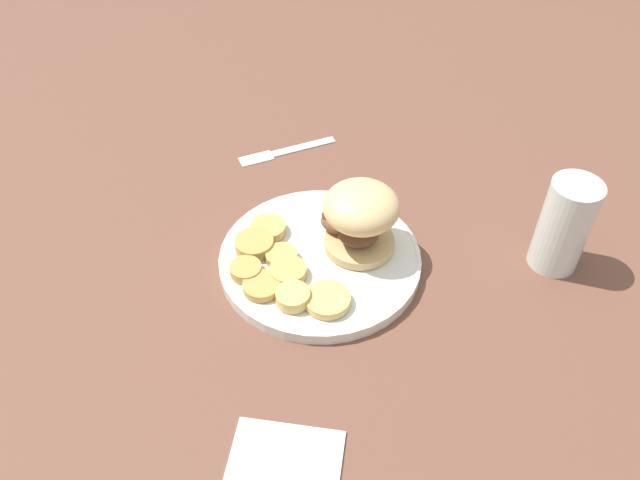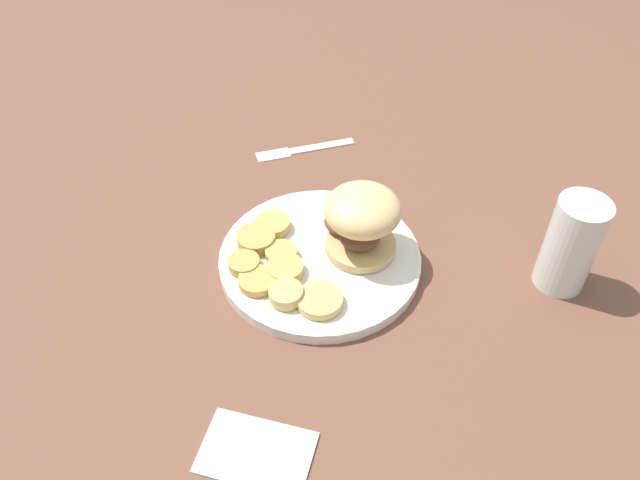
% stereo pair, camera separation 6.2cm
% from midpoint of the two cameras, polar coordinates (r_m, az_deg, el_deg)
% --- Properties ---
extents(ground_plane, '(4.00, 4.00, 0.00)m').
position_cam_midpoint_polar(ground_plane, '(0.80, -2.22, -2.26)').
color(ground_plane, brown).
extents(dinner_plate, '(0.26, 0.26, 0.02)m').
position_cam_midpoint_polar(dinner_plate, '(0.79, -2.24, -1.78)').
color(dinner_plate, white).
rests_on(dinner_plate, ground_plane).
extents(sandwich, '(0.10, 0.09, 0.09)m').
position_cam_midpoint_polar(sandwich, '(0.76, 1.34, 2.19)').
color(sandwich, tan).
rests_on(sandwich, dinner_plate).
extents(potato_round_0, '(0.05, 0.05, 0.01)m').
position_cam_midpoint_polar(potato_round_0, '(0.73, -1.76, -5.58)').
color(potato_round_0, '#DBB766').
rests_on(potato_round_0, dinner_plate).
extents(potato_round_1, '(0.04, 0.04, 0.01)m').
position_cam_midpoint_polar(potato_round_1, '(0.77, -9.10, -2.78)').
color(potato_round_1, tan).
rests_on(potato_round_1, dinner_plate).
extents(potato_round_2, '(0.04, 0.04, 0.02)m').
position_cam_midpoint_polar(potato_round_2, '(0.73, -4.93, -5.30)').
color(potato_round_2, '#DBB766').
rests_on(potato_round_2, dinner_plate).
extents(potato_round_3, '(0.04, 0.04, 0.01)m').
position_cam_midpoint_polar(potato_round_3, '(0.78, -5.81, -1.59)').
color(potato_round_3, tan).
rests_on(potato_round_3, dinner_plate).
extents(potato_round_4, '(0.05, 0.05, 0.01)m').
position_cam_midpoint_polar(potato_round_4, '(0.79, -8.31, -0.70)').
color(potato_round_4, tan).
rests_on(potato_round_4, dinner_plate).
extents(potato_round_5, '(0.05, 0.05, 0.01)m').
position_cam_midpoint_polar(potato_round_5, '(0.75, -7.71, -4.27)').
color(potato_round_5, tan).
rests_on(potato_round_5, dinner_plate).
extents(potato_round_6, '(0.05, 0.05, 0.01)m').
position_cam_midpoint_polar(potato_round_6, '(0.76, -5.27, -2.97)').
color(potato_round_6, tan).
rests_on(potato_round_6, dinner_plate).
extents(potato_round_7, '(0.05, 0.05, 0.01)m').
position_cam_midpoint_polar(potato_round_7, '(0.82, -6.93, 0.98)').
color(potato_round_7, tan).
rests_on(potato_round_7, dinner_plate).
extents(fork, '(0.15, 0.10, 0.00)m').
position_cam_midpoint_polar(fork, '(0.98, -4.93, 8.09)').
color(fork, silver).
rests_on(fork, ground_plane).
extents(drinking_glass, '(0.06, 0.06, 0.13)m').
position_cam_midpoint_polar(drinking_glass, '(0.80, 19.40, 1.18)').
color(drinking_glass, silver).
rests_on(drinking_glass, ground_plane).
extents(napkin, '(0.11, 0.07, 0.01)m').
position_cam_midpoint_polar(napkin, '(0.65, -6.04, -19.25)').
color(napkin, white).
rests_on(napkin, ground_plane).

